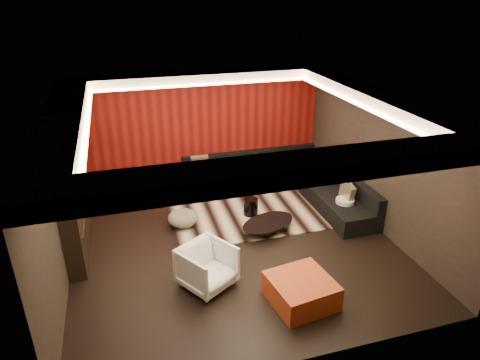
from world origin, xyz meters
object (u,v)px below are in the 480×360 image
object	(u,v)px
orange_ottoman	(301,291)
white_side_table	(344,209)
drum_stool	(251,206)
coffee_table	(268,226)
sectional_sofa	(282,182)
armchair	(207,267)

from	to	relation	value
orange_ottoman	white_side_table	bearing A→B (deg)	47.96
drum_stool	orange_ottoman	world-z (taller)	orange_ottoman
coffee_table	drum_stool	distance (m)	0.76
coffee_table	sectional_sofa	distance (m)	1.90
drum_stool	white_side_table	world-z (taller)	white_side_table
drum_stool	white_side_table	xyz separation A→B (m)	(1.85, -0.74, 0.04)
coffee_table	orange_ottoman	world-z (taller)	orange_ottoman
sectional_sofa	orange_ottoman	bearing A→B (deg)	-107.24
white_side_table	armchair	xyz separation A→B (m)	(-3.26, -1.33, 0.12)
drum_stool	orange_ottoman	size ratio (longest dim) A/B	0.40
drum_stool	white_side_table	size ratio (longest dim) A/B	0.77
white_side_table	orange_ottoman	distance (m)	2.89
white_side_table	sectional_sofa	world-z (taller)	sectional_sofa
white_side_table	drum_stool	bearing A→B (deg)	158.27
drum_stool	sectional_sofa	world-z (taller)	sectional_sofa
coffee_table	drum_stool	size ratio (longest dim) A/B	3.17
coffee_table	armchair	distance (m)	2.05
white_side_table	armchair	bearing A→B (deg)	-157.74
armchair	drum_stool	bearing A→B (deg)	23.95
orange_ottoman	sectional_sofa	size ratio (longest dim) A/B	0.26
armchair	coffee_table	bearing A→B (deg)	8.93
white_side_table	sectional_sofa	distance (m)	1.80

